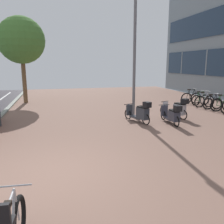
% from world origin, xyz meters
% --- Properties ---
extents(ground, '(21.00, 40.00, 0.13)m').
position_xyz_m(ground, '(1.43, 0.00, -0.02)').
color(ground, '#2D272D').
extents(bicycle_rack_05, '(1.43, 0.48, 1.02)m').
position_xyz_m(bicycle_rack_05, '(9.33, 5.60, 0.36)').
color(bicycle_rack_05, black).
rests_on(bicycle_rack_05, ground).
extents(bicycle_rack_06, '(1.28, 0.48, 0.95)m').
position_xyz_m(bicycle_rack_06, '(9.22, 6.29, 0.33)').
color(bicycle_rack_06, black).
rests_on(bicycle_rack_06, ground).
extents(bicycle_rack_07, '(1.41, 0.48, 1.01)m').
position_xyz_m(bicycle_rack_07, '(9.16, 6.97, 0.35)').
color(bicycle_rack_07, black).
rests_on(bicycle_rack_07, ground).
extents(bicycle_rack_08, '(1.35, 0.48, 0.96)m').
position_xyz_m(bicycle_rack_08, '(9.35, 7.66, 0.34)').
color(bicycle_rack_08, black).
rests_on(bicycle_rack_08, ground).
extents(bicycle_rack_09, '(1.40, 0.48, 1.03)m').
position_xyz_m(bicycle_rack_09, '(9.14, 8.35, 0.36)').
color(bicycle_rack_09, black).
rests_on(bicycle_rack_09, ground).
extents(scooter_near, '(0.85, 1.65, 1.02)m').
position_xyz_m(scooter_near, '(6.02, 4.73, 0.45)').
color(scooter_near, black).
rests_on(scooter_near, ground).
extents(scooter_mid, '(0.52, 1.83, 0.93)m').
position_xyz_m(scooter_mid, '(5.18, 3.68, 0.42)').
color(scooter_mid, black).
rests_on(scooter_mid, ground).
extents(scooter_far, '(0.84, 1.72, 1.03)m').
position_xyz_m(scooter_far, '(3.92, 4.27, 0.46)').
color(scooter_far, black).
rests_on(scooter_far, ground).
extents(lamp_post, '(0.20, 0.52, 5.92)m').
position_xyz_m(lamp_post, '(4.10, 5.65, 3.28)').
color(lamp_post, slate).
rests_on(lamp_post, ground).
extents(street_tree, '(3.01, 3.01, 5.60)m').
position_xyz_m(street_tree, '(-1.61, 11.36, 4.07)').
color(street_tree, brown).
rests_on(street_tree, ground).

